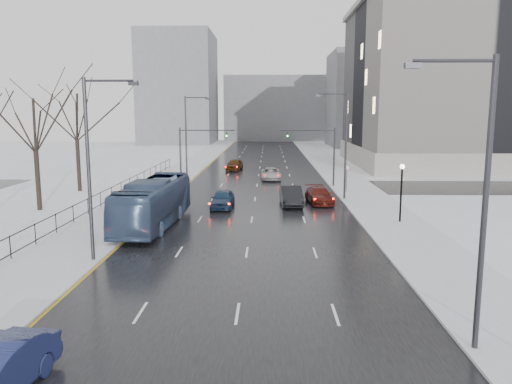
# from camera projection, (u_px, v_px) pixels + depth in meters

# --- Properties ---
(road) EXTENTS (16.00, 150.00, 0.04)m
(road) POSITION_uv_depth(u_px,v_px,m) (259.00, 173.00, 66.80)
(road) COLOR black
(road) RESTS_ON ground
(cross_road) EXTENTS (130.00, 10.00, 0.04)m
(cross_road) POSITION_uv_depth(u_px,v_px,m) (257.00, 187.00, 54.95)
(cross_road) COLOR black
(cross_road) RESTS_ON ground
(sidewalk_left) EXTENTS (5.00, 150.00, 0.16)m
(sidewalk_left) POSITION_uv_depth(u_px,v_px,m) (181.00, 173.00, 67.04)
(sidewalk_left) COLOR silver
(sidewalk_left) RESTS_ON ground
(sidewalk_right) EXTENTS (5.00, 150.00, 0.16)m
(sidewalk_right) POSITION_uv_depth(u_px,v_px,m) (338.00, 173.00, 66.53)
(sidewalk_right) COLOR silver
(sidewalk_right) RESTS_ON ground
(park_strip) EXTENTS (14.00, 150.00, 0.12)m
(park_strip) POSITION_uv_depth(u_px,v_px,m) (111.00, 173.00, 67.28)
(park_strip) COLOR white
(park_strip) RESTS_ON ground
(tree_park_d) EXTENTS (8.75, 8.75, 12.50)m
(tree_park_d) POSITION_uv_depth(u_px,v_px,m) (40.00, 211.00, 41.58)
(tree_park_d) COLOR black
(tree_park_d) RESTS_ON ground
(tree_park_e) EXTENTS (9.45, 9.45, 13.50)m
(tree_park_e) POSITION_uv_depth(u_px,v_px,m) (80.00, 192.00, 51.46)
(tree_park_e) COLOR black
(tree_park_e) RESTS_ON ground
(iron_fence) EXTENTS (0.06, 70.00, 1.30)m
(iron_fence) POSITION_uv_depth(u_px,v_px,m) (78.00, 210.00, 37.37)
(iron_fence) COLOR black
(iron_fence) RESTS_ON sidewalk_left
(streetlight_r_near) EXTENTS (2.95, 0.25, 10.00)m
(streetlight_r_near) POSITION_uv_depth(u_px,v_px,m) (479.00, 192.00, 16.36)
(streetlight_r_near) COLOR #2D2D33
(streetlight_r_near) RESTS_ON ground
(streetlight_r_mid) EXTENTS (2.95, 0.25, 10.00)m
(streetlight_r_mid) POSITION_uv_depth(u_px,v_px,m) (343.00, 140.00, 45.97)
(streetlight_r_mid) COLOR #2D2D33
(streetlight_r_mid) RESTS_ON ground
(streetlight_l_near) EXTENTS (2.95, 0.25, 10.00)m
(streetlight_l_near) POSITION_uv_depth(u_px,v_px,m) (92.00, 161.00, 26.63)
(streetlight_l_near) COLOR #2D2D33
(streetlight_l_near) RESTS_ON ground
(streetlight_l_far) EXTENTS (2.95, 0.25, 10.00)m
(streetlight_l_far) POSITION_uv_depth(u_px,v_px,m) (188.00, 134.00, 58.21)
(streetlight_l_far) COLOR #2D2D33
(streetlight_l_far) RESTS_ON ground
(lamppost_r_mid) EXTENTS (0.36, 0.36, 4.28)m
(lamppost_r_mid) POSITION_uv_depth(u_px,v_px,m) (401.00, 184.00, 36.46)
(lamppost_r_mid) COLOR black
(lamppost_r_mid) RESTS_ON sidewalk_right
(mast_signal_right) EXTENTS (6.10, 0.33, 6.50)m
(mast_signal_right) POSITION_uv_depth(u_px,v_px,m) (324.00, 150.00, 54.12)
(mast_signal_right) COLOR #2D2D33
(mast_signal_right) RESTS_ON ground
(mast_signal_left) EXTENTS (6.10, 0.33, 6.50)m
(mast_signal_left) POSITION_uv_depth(u_px,v_px,m) (190.00, 150.00, 54.48)
(mast_signal_left) COLOR #2D2D33
(mast_signal_left) RESTS_ON ground
(no_uturn_sign) EXTENTS (0.60, 0.06, 2.70)m
(no_uturn_sign) POSITION_uv_depth(u_px,v_px,m) (347.00, 171.00, 50.42)
(no_uturn_sign) COLOR #2D2D33
(no_uturn_sign) RESTS_ON sidewalk_right
(civic_building) EXTENTS (41.00, 31.00, 24.80)m
(civic_building) POSITION_uv_depth(u_px,v_px,m) (490.00, 92.00, 76.00)
(civic_building) COLOR gray
(civic_building) RESTS_ON ground
(bldg_far_right) EXTENTS (24.00, 20.00, 22.00)m
(bldg_far_right) POSITION_uv_depth(u_px,v_px,m) (381.00, 100.00, 118.64)
(bldg_far_right) COLOR slate
(bldg_far_right) RESTS_ON ground
(bldg_far_left) EXTENTS (18.00, 22.00, 28.00)m
(bldg_far_left) POSITION_uv_depth(u_px,v_px,m) (179.00, 89.00, 129.25)
(bldg_far_left) COLOR slate
(bldg_far_left) RESTS_ON ground
(bldg_far_center) EXTENTS (30.00, 18.00, 18.00)m
(bldg_far_center) POSITION_uv_depth(u_px,v_px,m) (278.00, 109.00, 144.21)
(bldg_far_center) COLOR slate
(bldg_far_center) RESTS_ON ground
(bus) EXTENTS (3.41, 12.28, 3.39)m
(bus) POSITION_uv_depth(u_px,v_px,m) (154.00, 203.00, 35.86)
(bus) COLOR #394D6F
(bus) RESTS_ON road
(sedan_center_near) EXTENTS (1.97, 4.57, 1.54)m
(sedan_center_near) POSITION_uv_depth(u_px,v_px,m) (223.00, 199.00, 42.69)
(sedan_center_near) COLOR #182E49
(sedan_center_near) RESTS_ON road
(sedan_right_near) EXTENTS (2.02, 5.22, 1.69)m
(sedan_right_near) POSITION_uv_depth(u_px,v_px,m) (291.00, 196.00, 43.77)
(sedan_right_near) COLOR black
(sedan_right_near) RESTS_ON road
(sedan_right_cross) EXTENTS (2.56, 5.22, 1.43)m
(sedan_right_cross) POSITION_uv_depth(u_px,v_px,m) (271.00, 174.00, 60.47)
(sedan_right_cross) COLOR #A8A7AB
(sedan_right_cross) RESTS_ON road
(sedan_right_far) EXTENTS (2.54, 5.11, 1.43)m
(sedan_right_far) POSITION_uv_depth(u_px,v_px,m) (319.00, 195.00, 44.82)
(sedan_right_far) COLOR #4F120D
(sedan_right_far) RESTS_ON road
(sedan_center_far) EXTENTS (2.48, 4.90, 1.60)m
(sedan_center_far) POSITION_uv_depth(u_px,v_px,m) (235.00, 165.00, 69.90)
(sedan_center_far) COLOR #3F220A
(sedan_center_far) RESTS_ON road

